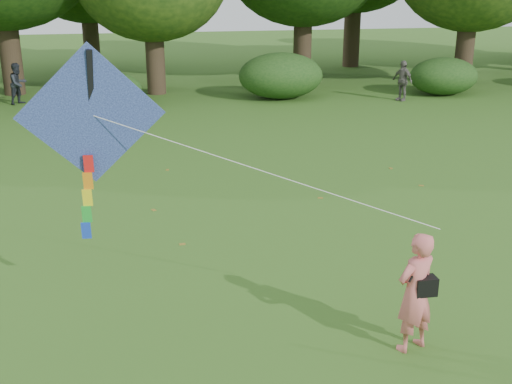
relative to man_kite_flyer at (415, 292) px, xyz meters
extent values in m
plane|color=#265114|center=(-0.54, 0.72, -0.87)|extent=(100.00, 100.00, 0.00)
imported|color=#DC6967|center=(0.00, 0.00, 0.00)|extent=(0.74, 0.62, 1.73)
imported|color=#23272F|center=(-8.00, 19.42, -0.06)|extent=(0.97, 1.00, 1.62)
imported|color=#665F5B|center=(7.19, 17.20, -0.06)|extent=(0.79, 1.03, 1.62)
cube|color=black|center=(0.12, -0.03, 0.10)|extent=(0.30, 0.20, 0.26)
cylinder|color=black|center=(0.00, -0.04, 0.44)|extent=(0.33, 0.14, 0.47)
cube|color=#2554A1|center=(-4.19, 2.00, 2.20)|extent=(2.09, 0.37, 2.07)
cube|color=black|center=(-4.19, 2.03, 2.20)|extent=(0.20, 0.50, 1.88)
cylinder|color=white|center=(-1.97, 0.97, 1.56)|extent=(4.45, 2.06, 1.28)
cube|color=red|center=(-4.29, 2.02, 1.48)|extent=(0.14, 0.06, 0.26)
cube|color=orange|center=(-4.32, 2.02, 1.22)|extent=(0.14, 0.06, 0.26)
cube|color=yellow|center=(-4.35, 2.02, 0.96)|extent=(0.14, 0.06, 0.26)
cube|color=green|center=(-4.38, 2.02, 0.70)|extent=(0.14, 0.06, 0.26)
cube|color=blue|center=(-4.41, 2.02, 0.44)|extent=(0.14, 0.06, 0.26)
cylinder|color=#3A2D1E|center=(-8.54, 21.72, 1.06)|extent=(0.88, 0.88, 3.85)
cylinder|color=#3A2D1E|center=(-2.54, 20.72, 0.71)|extent=(0.80, 0.80, 3.15)
cylinder|color=#3A2D1E|center=(4.46, 22.72, 0.97)|extent=(0.86, 0.86, 3.67)
cylinder|color=#3A2D1E|center=(11.46, 20.22, 0.85)|extent=(0.83, 0.83, 3.43)
cylinder|color=#3A2D1E|center=(-5.54, 28.22, 0.88)|extent=(0.84, 0.84, 3.50)
cylinder|color=#3A2D1E|center=(8.46, 27.22, 1.15)|extent=(0.90, 0.90, 4.02)
ellipsoid|color=#264919|center=(-4.54, 17.82, -0.15)|extent=(2.66, 2.09, 1.42)
ellipsoid|color=#264919|center=(2.46, 18.62, 0.07)|extent=(3.50, 2.75, 1.88)
ellipsoid|color=#264919|center=(9.46, 18.12, -0.08)|extent=(2.94, 2.31, 1.58)
cube|color=olive|center=(0.55, 6.29, -0.86)|extent=(0.14, 0.11, 0.01)
cube|color=olive|center=(3.08, 8.22, -0.86)|extent=(0.09, 0.12, 0.01)
cube|color=olive|center=(-2.83, 4.22, -0.86)|extent=(0.13, 0.09, 0.01)
cube|color=olive|center=(-3.30, 6.22, -0.86)|extent=(0.12, 0.14, 0.01)
cube|color=olive|center=(-2.81, 9.23, -0.86)|extent=(0.10, 0.13, 0.01)
cube|color=olive|center=(3.25, 6.70, -0.86)|extent=(0.14, 0.12, 0.01)
camera|label=1|loc=(-3.60, -7.22, 4.11)|focal=45.00mm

